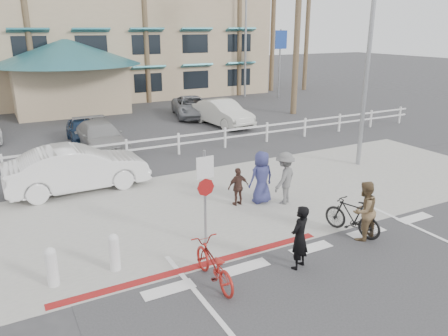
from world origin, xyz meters
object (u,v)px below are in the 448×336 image
bike_black (352,217)px  car_white_sedan (78,168)px  sign_post (205,193)px  bike_red (213,264)px

bike_black → car_white_sedan: (-6.05, 7.22, 0.29)m
sign_post → car_white_sedan: 6.22m
sign_post → bike_red: bearing=-110.8°
bike_black → sign_post: bearing=-36.6°
sign_post → bike_black: bearing=-20.3°
bike_black → car_white_sedan: bearing=-66.4°
sign_post → bike_red: size_ratio=1.58×
bike_red → sign_post: bearing=-109.7°
bike_red → bike_black: bike_black is taller
sign_post → bike_black: size_ratio=1.69×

